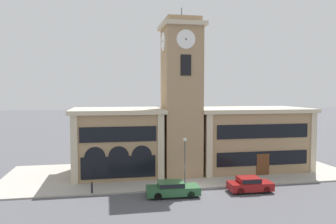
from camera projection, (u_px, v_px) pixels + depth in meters
ground_plane at (194, 190)px, 31.96m from camera, size 300.00×300.00×0.00m
sidewalk_kerb at (179, 172)px, 38.50m from camera, size 39.30×13.34×0.15m
clock_tower at (181, 98)px, 36.92m from camera, size 4.77×4.77×18.88m
town_hall_left_wing at (117, 141)px, 37.69m from camera, size 10.32×8.45×7.63m
town_hall_right_wing at (248, 138)px, 40.67m from camera, size 14.02×8.45×7.57m
parked_car_near at (172, 188)px, 29.89m from camera, size 4.88×2.03×1.39m
parked_car_mid at (250, 184)px, 31.28m from camera, size 4.19×1.95×1.42m
street_lamp at (185, 154)px, 32.09m from camera, size 0.36×0.36×4.92m
bollard at (92, 188)px, 30.40m from camera, size 0.18×0.18×1.06m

